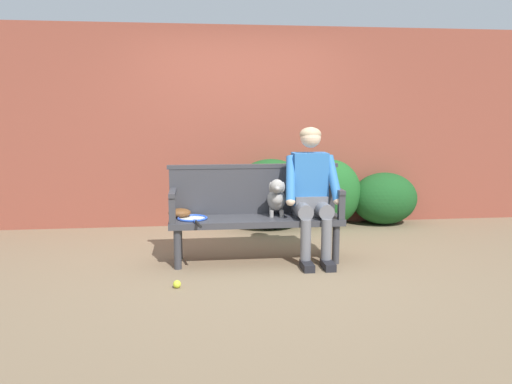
# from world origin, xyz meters

# --- Properties ---
(ground_plane) EXTENTS (40.00, 40.00, 0.00)m
(ground_plane) POSITION_xyz_m (0.00, 0.00, 0.00)
(ground_plane) COLOR #7A664C
(brick_garden_fence) EXTENTS (8.00, 0.30, 2.52)m
(brick_garden_fence) POSITION_xyz_m (0.00, 1.84, 1.26)
(brick_garden_fence) COLOR brown
(brick_garden_fence) RESTS_ON ground
(hedge_bush_far_left) EXTENTS (0.99, 0.92, 0.87)m
(hedge_bush_far_left) POSITION_xyz_m (0.36, 1.46, 0.44)
(hedge_bush_far_left) COLOR #194C1E
(hedge_bush_far_left) RESTS_ON ground
(hedge_bush_mid_right) EXTENTS (0.86, 0.68, 0.68)m
(hedge_bush_mid_right) POSITION_xyz_m (1.86, 1.49, 0.34)
(hedge_bush_mid_right) COLOR #194C1E
(hedge_bush_mid_right) RESTS_ON ground
(hedge_bush_far_right) EXTENTS (0.79, 0.64, 0.85)m
(hedge_bush_far_right) POSITION_xyz_m (1.14, 1.50, 0.43)
(hedge_bush_far_right) COLOR #1E5B23
(hedge_bush_far_right) RESTS_ON ground
(garden_bench) EXTENTS (1.67, 0.47, 0.44)m
(garden_bench) POSITION_xyz_m (0.00, 0.00, 0.38)
(garden_bench) COLOR #38383D
(garden_bench) RESTS_ON ground
(bench_backrest) EXTENTS (1.71, 0.06, 0.50)m
(bench_backrest) POSITION_xyz_m (0.00, 0.20, 0.69)
(bench_backrest) COLOR #38383D
(bench_backrest) RESTS_ON garden_bench
(bench_armrest_left_end) EXTENTS (0.06, 0.47, 0.28)m
(bench_armrest_left_end) POSITION_xyz_m (-0.80, -0.08, 0.64)
(bench_armrest_left_end) COLOR #38383D
(bench_armrest_left_end) RESTS_ON garden_bench
(bench_armrest_right_end) EXTENTS (0.06, 0.47, 0.28)m
(bench_armrest_right_end) POSITION_xyz_m (0.80, -0.08, 0.64)
(bench_armrest_right_end) COLOR #38383D
(bench_armrest_right_end) RESTS_ON garden_bench
(person_seated) EXTENTS (0.56, 0.63, 1.31)m
(person_seated) POSITION_xyz_m (0.54, -0.01, 0.71)
(person_seated) COLOR black
(person_seated) RESTS_ON ground
(dog_on_bench) EXTENTS (0.21, 0.38, 0.38)m
(dog_on_bench) POSITION_xyz_m (0.21, 0.02, 0.63)
(dog_on_bench) COLOR gray
(dog_on_bench) RESTS_ON garden_bench
(tennis_racket) EXTENTS (0.34, 0.58, 0.03)m
(tennis_racket) POSITION_xyz_m (-0.61, -0.03, 0.45)
(tennis_racket) COLOR blue
(tennis_racket) RESTS_ON garden_bench
(baseball_glove) EXTENTS (0.25, 0.21, 0.09)m
(baseball_glove) POSITION_xyz_m (-0.74, 0.08, 0.48)
(baseball_glove) COLOR brown
(baseball_glove) RESTS_ON garden_bench
(tennis_ball) EXTENTS (0.07, 0.07, 0.07)m
(tennis_ball) POSITION_xyz_m (-0.75, -0.70, 0.03)
(tennis_ball) COLOR #CCDB33
(tennis_ball) RESTS_ON ground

